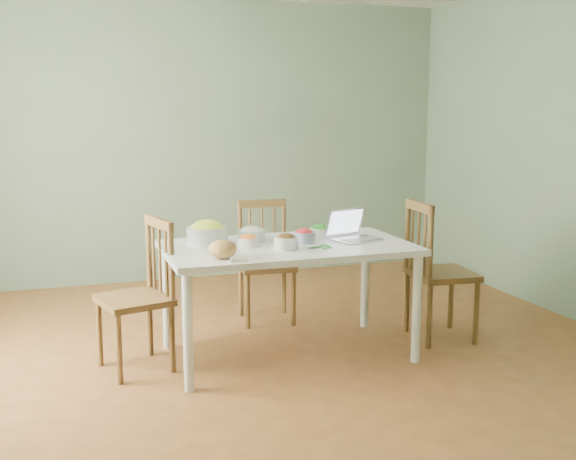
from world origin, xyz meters
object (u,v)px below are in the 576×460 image
object	(u,v)px
bread_boule	(223,249)
bowl_squash	(207,233)
dining_table	(288,300)
chair_far	(266,263)
laptop	(357,226)
chair_left	(134,296)
chair_right	(442,270)

from	to	relation	value
bread_boule	bowl_squash	bearing A→B (deg)	89.57
dining_table	chair_far	xyz separation A→B (m)	(0.09, 0.78, 0.09)
dining_table	bread_boule	distance (m)	0.72
chair_far	laptop	xyz separation A→B (m)	(0.41, -0.80, 0.40)
chair_far	laptop	bearing A→B (deg)	-56.78
dining_table	chair_left	distance (m)	1.02
chair_left	chair_right	size ratio (longest dim) A/B	0.96
chair_far	bread_boule	xyz separation A→B (m)	(-0.60, -1.05, 0.35)
chair_far	bread_boule	distance (m)	1.26
chair_left	chair_right	world-z (taller)	chair_right
chair_far	bowl_squash	distance (m)	0.92
chair_right	laptop	distance (m)	0.77
dining_table	chair_left	bearing A→B (deg)	176.36
chair_far	bowl_squash	xyz separation A→B (m)	(-0.59, -0.59, 0.37)
chair_right	laptop	bearing A→B (deg)	94.23
chair_right	bread_boule	size ratio (longest dim) A/B	5.84
chair_right	laptop	size ratio (longest dim) A/B	3.29
bread_boule	bowl_squash	xyz separation A→B (m)	(0.00, 0.46, 0.02)
chair_left	laptop	size ratio (longest dim) A/B	3.16
bread_boule	chair_right	bearing A→B (deg)	8.39
chair_far	chair_right	xyz separation A→B (m)	(1.08, -0.80, 0.03)
laptop	chair_left	bearing A→B (deg)	161.96
dining_table	bread_boule	xyz separation A→B (m)	(-0.51, -0.27, 0.44)
bowl_squash	laptop	bearing A→B (deg)	-11.67
chair_left	bread_boule	world-z (taller)	chair_left
chair_far	laptop	size ratio (longest dim) A/B	3.06
chair_far	bread_boule	world-z (taller)	chair_far
bread_boule	bowl_squash	distance (m)	0.46
chair_left	bread_boule	size ratio (longest dim) A/B	5.61
bowl_squash	laptop	world-z (taller)	laptop
chair_far	dining_table	bearing A→B (deg)	-90.30
dining_table	chair_right	xyz separation A→B (m)	(1.17, -0.02, 0.12)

